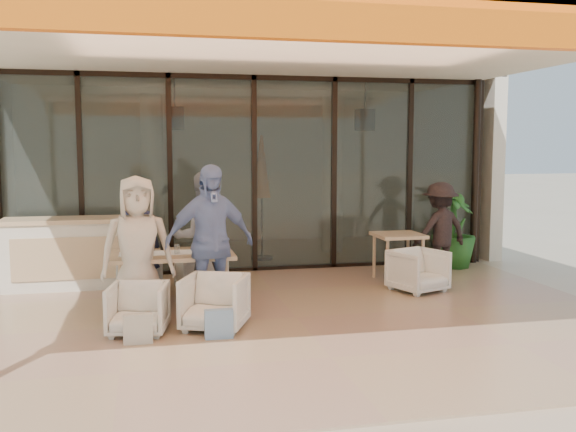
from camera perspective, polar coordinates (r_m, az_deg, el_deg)
name	(u,v)px	position (r m, az deg, el deg)	size (l,w,h in m)	color
ground	(296,319)	(7.79, 0.72, -9.17)	(70.00, 70.00, 0.00)	#C6B293
terrace_floor	(296,319)	(7.79, 0.72, -9.13)	(8.00, 6.00, 0.01)	tan
terrace_structure	(302,39)	(7.35, 1.25, 15.47)	(8.00, 6.00, 3.40)	silver
glass_storefront	(254,175)	(10.46, -3.03, 3.67)	(8.08, 0.10, 3.20)	#9EADA3
interior_block	(235,138)	(12.74, -4.74, 6.96)	(9.05, 3.62, 3.52)	silver
host_counter	(70,253)	(9.79, -18.83, -3.13)	(1.85, 0.65, 1.04)	silver
dining_table	(172,257)	(8.15, -10.27, -3.63)	(1.50, 0.90, 0.93)	#D5AC82
chair_far_left	(140,273)	(9.14, -13.05, -4.99)	(0.61, 0.57, 0.63)	white
chair_far_right	(201,270)	(9.17, -7.78, -4.77)	(0.64, 0.60, 0.65)	white
chair_near_left	(138,307)	(7.29, -13.18, -7.86)	(0.61, 0.58, 0.63)	white
chair_near_right	(215,300)	(7.31, -6.54, -7.44)	(0.67, 0.63, 0.69)	white
diner_navy	(138,246)	(8.57, -13.16, -2.60)	(0.57, 0.37, 1.55)	#171E33
diner_grey	(203,237)	(8.59, -7.56, -1.89)	(0.84, 0.65, 1.73)	slate
diner_cream	(137,250)	(7.67, -13.24, -2.96)	(0.85, 0.55, 1.73)	beige
diner_periwinkle	(210,242)	(7.69, -6.98, -2.34)	(1.09, 0.45, 1.86)	#7C96CF
tote_bag_cream	(138,330)	(6.94, -13.18, -9.83)	(0.30, 0.10, 0.34)	silver
tote_bag_blue	(219,325)	(6.97, -6.17, -9.62)	(0.30, 0.10, 0.34)	#99BFD8
side_table	(398,240)	(9.90, 9.77, -2.16)	(0.70, 0.70, 0.74)	#D5AC82
side_chair	(418,269)	(9.27, 11.50, -4.63)	(0.66, 0.62, 0.68)	white
standing_woman	(440,230)	(10.38, 13.35, -1.21)	(0.97, 0.56, 1.51)	black
potted_palm	(453,228)	(11.18, 14.49, -1.07)	(0.77, 0.77, 1.37)	#1E5919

